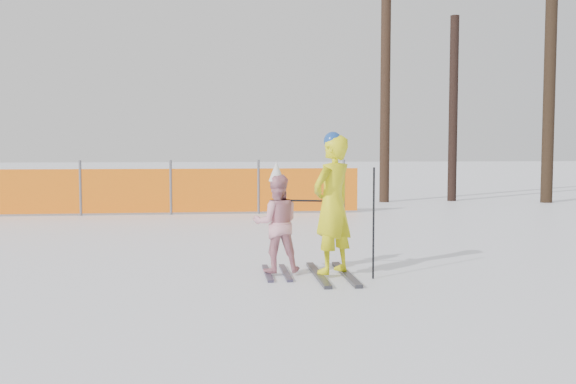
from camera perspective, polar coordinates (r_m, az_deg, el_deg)
The scene contains 6 objects.
ground at distance 7.36m, azimuth 0.43°, elevation -8.07°, with size 120.00×120.00×0.00m, color white.
adult at distance 7.62m, azimuth 3.98°, elevation -1.14°, with size 0.71×1.43×1.72m.
child at distance 7.74m, azimuth -1.03°, elevation -2.75°, with size 0.59×0.99×1.37m.
ski_poles at distance 7.56m, azimuth 6.08°, elevation -2.27°, with size 1.00×0.37×1.31m.
safety_fence at distance 15.31m, azimuth -21.08°, elevation 0.06°, with size 14.36×0.06×1.25m.
tree_trunks at distance 18.72m, azimuth 15.44°, elevation 8.57°, with size 4.74×1.11×7.29m.
Camera 1 is at (-0.84, -7.14, 1.54)m, focal length 40.00 mm.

